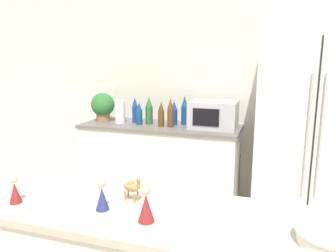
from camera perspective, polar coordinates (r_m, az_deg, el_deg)
wall_back at (r=3.70m, az=8.05°, el=6.28°), size 8.00×0.06×2.55m
back_counter at (r=3.69m, az=-1.38°, el=-6.67°), size 1.73×0.63×0.91m
refrigerator at (r=3.30m, az=23.34°, el=-1.57°), size 0.95×0.76×1.83m
potted_plant at (r=3.82m, az=-11.28°, el=3.45°), size 0.27×0.27×0.33m
paper_towel_roll at (r=3.69m, az=-8.36°, el=2.47°), size 0.11×0.11×0.25m
microwave at (r=3.42m, az=7.92°, el=1.97°), size 0.48×0.37×0.28m
back_bottle_0 at (r=3.68m, az=-5.77°, el=2.73°), size 0.07×0.07×0.29m
back_bottle_1 at (r=3.56m, az=2.90°, el=2.67°), size 0.07×0.07×0.32m
back_bottle_2 at (r=3.43m, az=0.44°, el=2.26°), size 0.07×0.07×0.31m
back_bottle_3 at (r=3.55m, az=1.08°, el=2.23°), size 0.07×0.07×0.27m
back_bottle_4 at (r=3.59m, az=-3.31°, el=2.64°), size 0.08×0.08×0.31m
back_bottle_5 at (r=3.46m, az=-1.20°, el=2.05°), size 0.07×0.07×0.27m
back_bottle_6 at (r=3.58m, az=-5.04°, el=2.13°), size 0.07×0.07×0.25m
fruit_bowl at (r=1.43m, az=26.39°, el=-16.70°), size 0.26×0.26×0.06m
camel_figurine at (r=1.63m, az=-6.31°, el=-10.44°), size 0.10×0.06×0.13m
wise_man_figurine_blue at (r=1.43m, az=-3.84°, el=-13.71°), size 0.07×0.07×0.17m
wise_man_figurine_crimson at (r=1.57m, az=-11.40°, el=-12.01°), size 0.06×0.06×0.15m
wise_man_figurine_purple at (r=1.77m, az=-25.11°, el=-10.23°), size 0.06×0.06×0.14m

